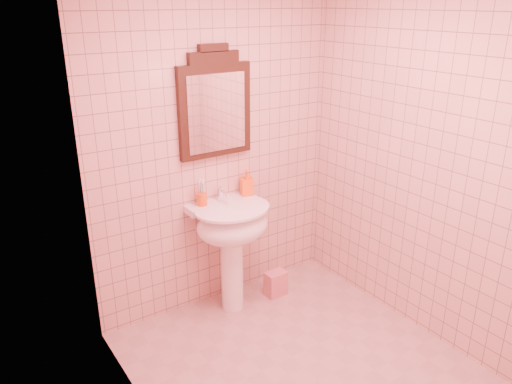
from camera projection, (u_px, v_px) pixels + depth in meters
floor at (304, 368)px, 3.31m from camera, size 2.20×2.20×0.00m
back_wall at (216, 149)px, 3.71m from camera, size 2.00×0.02×2.50m
pedestal_sink at (232, 232)px, 3.74m from camera, size 0.58×0.58×0.86m
faucet at (222, 194)px, 3.75m from camera, size 0.04×0.16×0.11m
mirror at (215, 106)px, 3.56m from camera, size 0.57×0.06×0.80m
toothbrush_cup at (202, 199)px, 3.68m from camera, size 0.08×0.08×0.18m
soap_dispenser at (247, 183)px, 3.86m from camera, size 0.12×0.12×0.20m
towel at (276, 283)px, 4.10m from camera, size 0.17×0.12×0.21m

